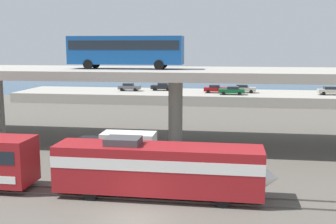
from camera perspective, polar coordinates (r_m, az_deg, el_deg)
ground_plane at (r=26.27m, az=-4.84°, el=-14.43°), size 260.00×260.00×0.00m
rail_strip_near at (r=29.17m, az=-3.36°, el=-11.84°), size 110.00×0.12×0.12m
rail_strip_far at (r=30.58m, az=-2.76°, el=-10.83°), size 110.00×0.12×0.12m
train_locomotive at (r=28.93m, az=0.02°, el=-7.54°), size 15.29×3.04×4.18m
highway_overpass at (r=43.91m, az=1.04°, el=4.92°), size 96.00×11.94×8.04m
transit_bus_on_overpass at (r=44.20m, az=-5.82°, el=8.54°), size 12.00×2.68×3.40m
service_truck_east at (r=36.65m, az=-6.73°, el=-4.94°), size 6.80×2.46×3.04m
pier_parking_lot at (r=79.22m, az=4.31°, el=2.08°), size 69.33×13.38×1.77m
parked_car_0 at (r=78.20m, az=6.49°, el=3.18°), size 4.32×1.94×1.50m
parked_car_1 at (r=75.64m, az=8.70°, el=2.94°), size 4.56×1.94×1.50m
parked_car_2 at (r=79.14m, az=10.19°, el=3.16°), size 4.62×1.96×1.50m
parked_car_3 at (r=82.01m, az=-0.82°, el=3.50°), size 4.20×1.98×1.50m
parked_car_4 at (r=79.91m, az=21.30°, el=2.74°), size 4.44×1.98×1.50m
parked_car_5 at (r=81.51m, az=-5.33°, el=3.43°), size 4.24×1.85×1.50m
harbor_water at (r=102.13m, az=5.25°, el=3.13°), size 140.00×36.00×0.01m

